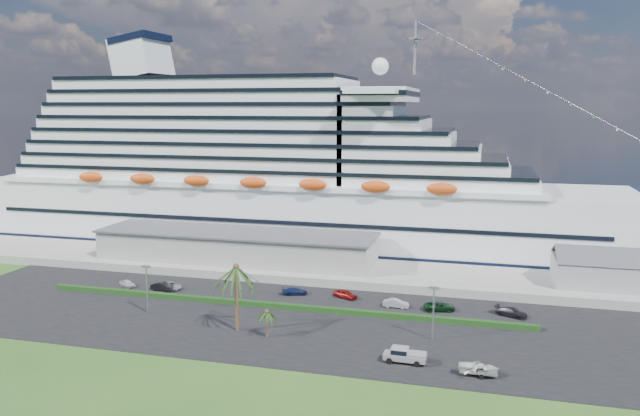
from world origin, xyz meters
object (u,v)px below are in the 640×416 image
(cruise_ship, at_px, (285,180))
(parked_car_3, at_px, (295,291))
(boat_trailer, at_px, (479,368))
(pickup_truck, at_px, (404,355))

(cruise_ship, relative_size, parked_car_3, 40.63)
(parked_car_3, xyz_separation_m, boat_trailer, (33.71, -27.67, 0.47))
(pickup_truck, height_order, boat_trailer, pickup_truck)
(parked_car_3, bearing_deg, boat_trailer, -148.01)
(parked_car_3, height_order, pickup_truck, pickup_truck)
(parked_car_3, relative_size, boat_trailer, 0.78)
(parked_car_3, height_order, boat_trailer, boat_trailer)
(cruise_ship, xyz_separation_m, pickup_truck, (38.47, -65.59, -15.44))
(boat_trailer, bearing_deg, cruise_ship, 125.68)
(parked_car_3, xyz_separation_m, pickup_truck, (23.78, -25.85, 0.46))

